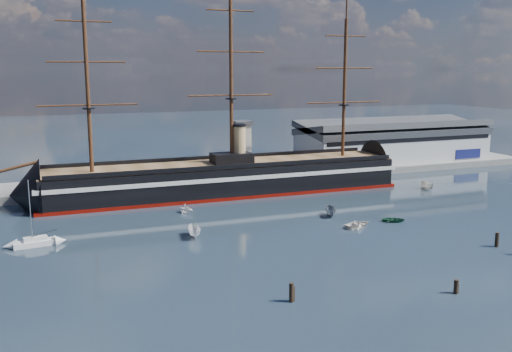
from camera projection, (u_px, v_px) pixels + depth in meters
name	position (u px, v px, depth m)	size (l,w,h in m)	color
ground	(282.00, 209.00, 128.01)	(600.00, 600.00, 0.00)	#1F2830
quay	(261.00, 178.00, 164.48)	(180.00, 18.00, 2.00)	slate
warehouse	(393.00, 141.00, 184.42)	(63.00, 21.00, 11.60)	#B7BABC
quay_tower	(242.00, 147.00, 157.36)	(5.00, 5.00, 15.00)	silver
warship	(218.00, 178.00, 142.35)	(113.04, 18.06, 53.94)	black
sailboat	(36.00, 242.00, 101.07)	(7.71, 3.07, 12.01)	silver
motorboat_a	(195.00, 237.00, 106.37)	(6.71, 2.46, 2.68)	white
motorboat_b	(358.00, 227.00, 113.21)	(3.59, 1.44, 1.68)	white
motorboat_c	(331.00, 216.00, 121.75)	(6.04, 2.22, 2.42)	slate
motorboat_d	(186.00, 213.00, 124.62)	(5.96, 2.58, 2.18)	white
motorboat_e	(393.00, 222.00, 117.26)	(2.90, 1.16, 1.35)	#164830
motorboat_f	(427.00, 189.00, 149.00)	(6.39, 2.34, 2.56)	silver
piling_near_left	(291.00, 302.00, 76.90)	(0.64, 0.64, 3.38)	black
piling_near_mid	(456.00, 293.00, 79.76)	(0.64, 0.64, 2.73)	black
piling_near_right	(496.00, 247.00, 100.74)	(0.64, 0.64, 3.31)	black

